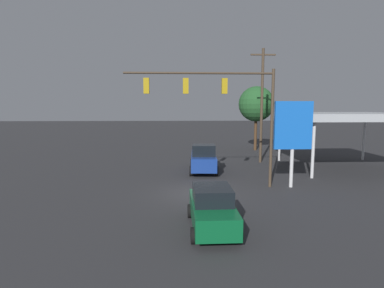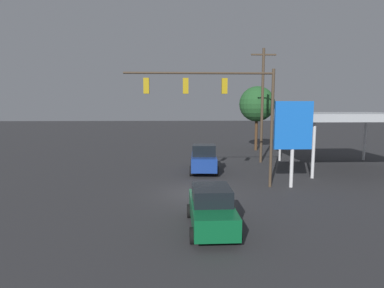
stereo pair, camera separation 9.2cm
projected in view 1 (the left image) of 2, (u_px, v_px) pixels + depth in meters
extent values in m
plane|color=#2D2D30|center=(193.00, 193.00, 18.96)|extent=(200.00, 200.00, 0.00)
cylinder|color=#473828|center=(272.00, 129.00, 20.00)|extent=(0.20, 0.20, 7.91)
cylinder|color=#473828|center=(199.00, 73.00, 19.33)|extent=(9.75, 0.14, 0.14)
cube|color=#B79314|center=(224.00, 86.00, 19.51)|extent=(0.36, 0.28, 1.00)
sphere|color=#360505|center=(224.00, 82.00, 19.65)|extent=(0.22, 0.22, 0.22)
sphere|color=#392305|center=(224.00, 86.00, 19.69)|extent=(0.22, 0.22, 0.22)
sphere|color=#41FF6B|center=(224.00, 91.00, 19.73)|extent=(0.22, 0.22, 0.22)
cube|color=#B79314|center=(186.00, 86.00, 19.39)|extent=(0.36, 0.28, 1.00)
sphere|color=#360505|center=(186.00, 81.00, 19.54)|extent=(0.22, 0.22, 0.22)
sphere|color=#392305|center=(186.00, 86.00, 19.57)|extent=(0.22, 0.22, 0.22)
sphere|color=#41FF6B|center=(186.00, 91.00, 19.61)|extent=(0.22, 0.22, 0.22)
cube|color=#B79314|center=(146.00, 86.00, 19.27)|extent=(0.36, 0.28, 1.00)
sphere|color=#360505|center=(147.00, 81.00, 19.42)|extent=(0.22, 0.22, 0.22)
sphere|color=#392305|center=(147.00, 86.00, 19.46)|extent=(0.22, 0.22, 0.22)
sphere|color=#41FF6B|center=(147.00, 91.00, 19.49)|extent=(0.22, 0.22, 0.22)
cylinder|color=#473828|center=(262.00, 107.00, 28.93)|extent=(0.26, 0.26, 10.95)
cube|color=#473828|center=(263.00, 55.00, 28.33)|extent=(2.40, 0.14, 0.14)
cube|color=#B2B7BC|center=(344.00, 116.00, 26.42)|extent=(9.99, 8.75, 0.60)
cube|color=red|center=(320.00, 115.00, 30.78)|extent=(9.99, 0.06, 0.36)
cylinder|color=silver|center=(364.00, 139.00, 30.67)|extent=(0.24, 0.24, 4.31)
cylinder|color=silver|center=(280.00, 140.00, 30.26)|extent=(0.24, 0.24, 4.31)
cylinder|color=silver|center=(313.00, 150.00, 22.78)|extent=(0.24, 0.24, 4.31)
cylinder|color=silver|center=(292.00, 145.00, 20.08)|extent=(0.24, 0.24, 5.82)
cube|color=blue|center=(293.00, 125.00, 19.92)|extent=(2.54, 0.24, 3.20)
cube|color=black|center=(292.00, 125.00, 20.05)|extent=(1.78, 0.04, 1.12)
cube|color=navy|center=(203.00, 160.00, 25.25)|extent=(2.32, 5.31, 1.10)
cube|color=black|center=(204.00, 150.00, 24.23)|extent=(1.94, 1.71, 0.90)
cylinder|color=black|center=(217.00, 171.00, 23.62)|extent=(0.27, 0.81, 0.80)
cylinder|color=black|center=(191.00, 171.00, 23.65)|extent=(0.27, 0.81, 0.80)
cylinder|color=black|center=(214.00, 163.00, 26.98)|extent=(0.27, 0.81, 0.80)
cylinder|color=black|center=(192.00, 163.00, 27.01)|extent=(0.27, 0.81, 0.80)
cube|color=#0C592D|center=(212.00, 212.00, 13.36)|extent=(1.85, 4.42, 0.90)
cube|color=black|center=(212.00, 194.00, 13.26)|extent=(1.68, 2.02, 0.70)
cylinder|color=black|center=(239.00, 234.00, 12.05)|extent=(0.23, 0.66, 0.66)
cylinder|color=black|center=(194.00, 236.00, 11.94)|extent=(0.23, 0.66, 0.66)
cylinder|color=black|center=(227.00, 210.00, 14.88)|extent=(0.23, 0.66, 0.66)
cylinder|color=black|center=(190.00, 211.00, 14.78)|extent=(0.23, 0.66, 0.66)
cylinder|color=#4C331E|center=(255.00, 133.00, 37.63)|extent=(0.36, 0.36, 4.28)
sphere|color=#235628|center=(256.00, 104.00, 37.18)|extent=(4.37, 4.37, 4.37)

